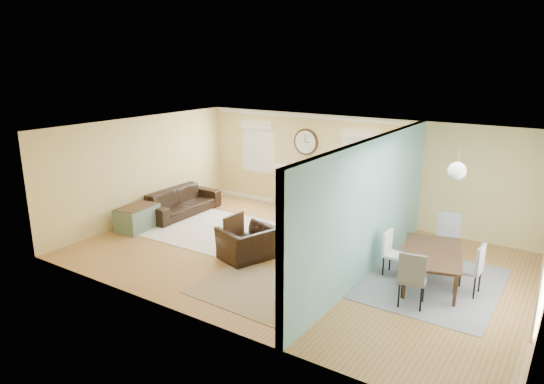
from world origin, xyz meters
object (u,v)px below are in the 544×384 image
(eames_chair, at_px, (248,243))
(credenza, at_px, (370,233))
(dining_table, at_px, (433,268))
(sofa, at_px, (181,202))
(green_chair, at_px, (356,218))

(eames_chair, relative_size, credenza, 0.68)
(dining_table, bearing_deg, eames_chair, 90.77)
(sofa, relative_size, credenza, 1.48)
(green_chair, xyz_separation_m, dining_table, (2.28, -1.77, -0.03))
(sofa, xyz_separation_m, green_chair, (4.41, 1.27, 0.01))
(sofa, distance_m, dining_table, 6.71)
(sofa, height_order, green_chair, green_chair)
(green_chair, bearing_deg, sofa, 42.80)
(sofa, bearing_deg, eames_chair, -115.56)
(sofa, distance_m, eames_chair, 3.54)
(eames_chair, xyz_separation_m, dining_table, (3.46, 0.94, -0.03))
(sofa, distance_m, credenza, 5.14)
(credenza, relative_size, dining_table, 0.87)
(eames_chair, bearing_deg, dining_table, 123.72)
(green_chair, bearing_deg, dining_table, 169.04)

